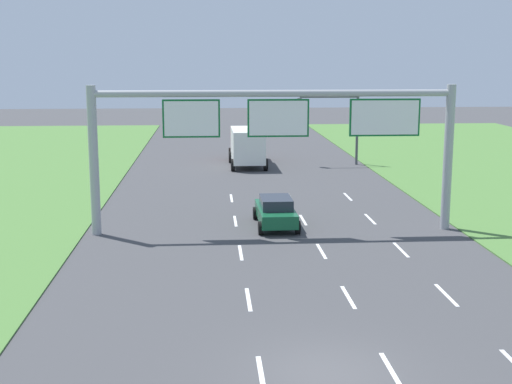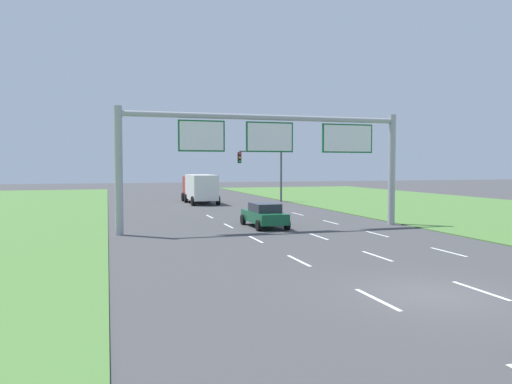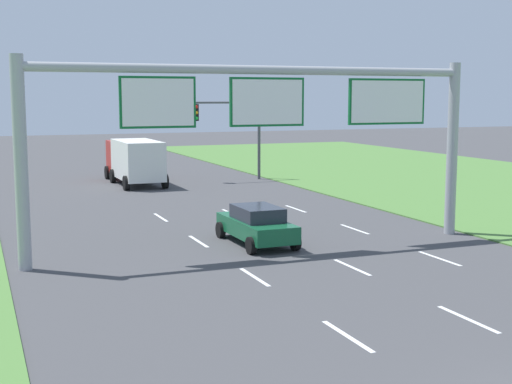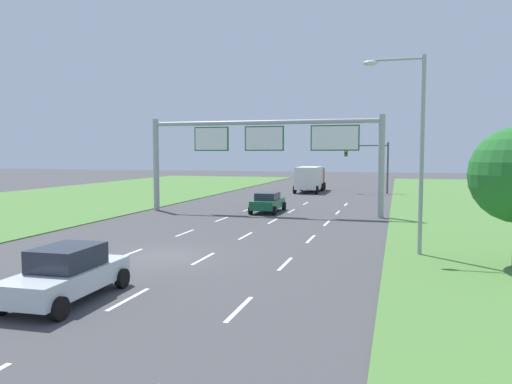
% 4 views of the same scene
% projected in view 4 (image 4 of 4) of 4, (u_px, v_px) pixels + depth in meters
% --- Properties ---
extents(ground_plane, '(200.00, 200.00, 0.00)m').
position_uv_depth(ground_plane, '(165.00, 256.00, 21.24)').
color(ground_plane, '#424244').
extents(lane_dashes_inner_left, '(0.14, 44.40, 0.01)m').
position_uv_depth(lane_dashes_inner_left, '(160.00, 242.00, 24.60)').
color(lane_dashes_inner_left, white).
rests_on(lane_dashes_inner_left, ground_plane).
extents(lane_dashes_inner_right, '(0.14, 44.40, 0.01)m').
position_uv_depth(lane_dashes_inner_right, '(227.00, 246.00, 23.64)').
color(lane_dashes_inner_right, white).
rests_on(lane_dashes_inner_right, ground_plane).
extents(lane_dashes_slip, '(0.14, 44.40, 0.01)m').
position_uv_depth(lane_dashes_slip, '(300.00, 250.00, 22.69)').
color(lane_dashes_slip, white).
rests_on(lane_dashes_slip, ground_plane).
extents(car_near_red, '(2.17, 4.44, 1.62)m').
position_uv_depth(car_near_red, '(67.00, 274.00, 14.85)').
color(car_near_red, silver).
rests_on(car_near_red, ground_plane).
extents(car_lead_silver, '(2.03, 4.40, 1.48)m').
position_uv_depth(car_lead_silver, '(268.00, 202.00, 37.16)').
color(car_lead_silver, '#145633').
rests_on(car_lead_silver, ground_plane).
extents(box_truck, '(2.74, 7.67, 2.87)m').
position_uv_depth(box_truck, '(310.00, 178.00, 56.98)').
color(box_truck, '#B21E19').
rests_on(box_truck, ground_plane).
extents(sign_gantry, '(17.24, 0.44, 7.00)m').
position_uv_depth(sign_gantry, '(265.00, 146.00, 35.81)').
color(sign_gantry, '#9EA0A5').
rests_on(sign_gantry, ground_plane).
extents(traffic_light_mast, '(4.76, 0.49, 5.60)m').
position_uv_depth(traffic_light_mast, '(370.00, 158.00, 54.52)').
color(traffic_light_mast, '#47494F').
rests_on(traffic_light_mast, ground_plane).
extents(street_lamp, '(2.61, 0.32, 8.50)m').
position_uv_depth(street_lamp, '(413.00, 137.00, 21.14)').
color(street_lamp, '#9EA0A5').
rests_on(street_lamp, ground_plane).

